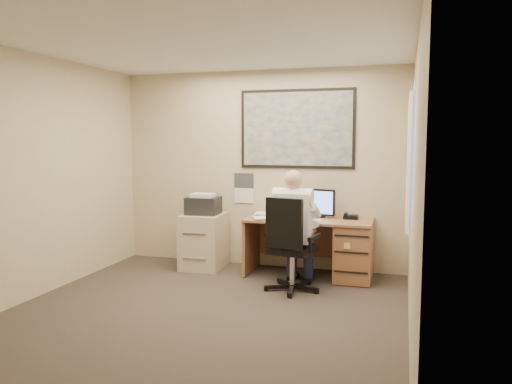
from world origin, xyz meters
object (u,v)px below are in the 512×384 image
(office_chair, at_px, (292,264))
(filing_cabinet, at_px, (204,236))
(desk, at_px, (335,243))
(person, at_px, (293,230))

(office_chair, bearing_deg, filing_cabinet, 163.86)
(filing_cabinet, height_order, office_chair, office_chair)
(desk, distance_m, office_chair, 0.85)
(office_chair, height_order, person, person)
(desk, xyz_separation_m, office_chair, (-0.40, -0.74, -0.12))
(person, bearing_deg, desk, 59.78)
(person, bearing_deg, office_chair, -81.59)
(desk, relative_size, person, 1.14)
(filing_cabinet, bearing_deg, office_chair, -30.50)
(filing_cabinet, xyz_separation_m, person, (1.39, -0.64, 0.26))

